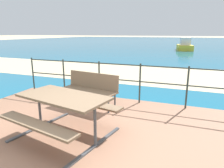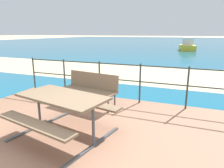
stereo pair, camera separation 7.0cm
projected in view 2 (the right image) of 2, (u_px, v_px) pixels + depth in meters
The scene contains 8 objects.
ground_plane at pixel (72, 145), 3.53m from camera, with size 240.00×240.00×0.00m, color beige.
patio_paving at pixel (72, 143), 3.52m from camera, with size 6.40×5.20×0.06m, color #996B51.
sea_water at pixel (183, 42), 39.57m from camera, with size 90.00×90.00×0.01m, color #196B8E.
beach_strip at pixel (149, 74), 9.51m from camera, with size 54.00×4.57×0.01m, color beige.
picnic_table at pixel (63, 105), 3.59m from camera, with size 1.87×1.77×0.77m.
park_bench at pixel (91, 86), 5.19m from camera, with size 1.55×0.66×0.84m.
railing_fence at pixel (119, 77), 5.52m from camera, with size 5.94×0.04×1.07m.
boat_near at pixel (187, 46), 22.09m from camera, with size 1.90×3.47×1.37m.
Camera 2 is at (1.81, -2.68, 1.90)m, focal length 32.43 mm.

